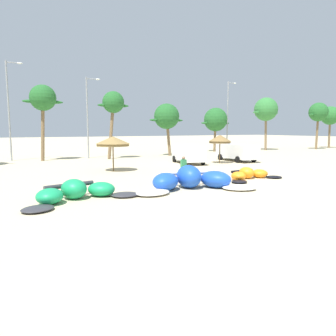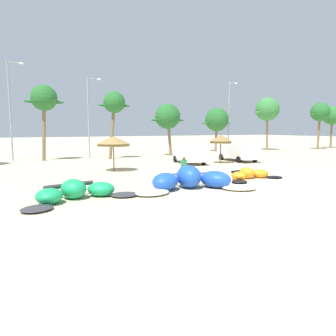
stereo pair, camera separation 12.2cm
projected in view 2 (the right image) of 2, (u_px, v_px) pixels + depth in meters
The scene contains 19 objects.
ground_plane at pixel (250, 182), 20.51m from camera, with size 260.00×260.00×0.00m, color beige.
kite_far_left at pixel (76, 192), 15.29m from camera, with size 5.98×3.42×0.99m.
kite_left at pixel (191, 180), 18.05m from camera, with size 7.14×4.17×1.34m.
kite_left_of_center at pixel (249, 175), 21.63m from camera, with size 4.90×2.44×0.81m.
beach_umbrella_near_van at pixel (113, 141), 25.53m from camera, with size 2.76×2.76×2.86m.
beach_umbrella_middle at pixel (221, 139), 31.44m from camera, with size 2.25×2.25×2.88m.
parked_van at pixel (237, 151), 33.99m from camera, with size 2.66×5.49×1.84m.
parked_car_second at pixel (188, 153), 31.52m from camera, with size 3.07×5.31×1.84m.
person_near_kites at pixel (184, 168), 21.03m from camera, with size 0.36×0.24×1.62m.
palm_left at pixel (44, 99), 33.65m from camera, with size 4.16×2.77×8.17m.
palm_left_of_gap at pixel (114, 104), 35.86m from camera, with size 3.72×2.48×7.75m.
palm_center_left at pixel (168, 117), 40.30m from camera, with size 4.89×3.26×6.72m.
palm_center_right at pixel (217, 120), 48.09m from camera, with size 5.41×3.60×6.72m.
palm_right_of_gap at pixel (267, 110), 50.78m from camera, with size 5.67×3.78×8.55m.
palm_right at pixel (320, 112), 53.29m from camera, with size 4.78×3.19×7.96m.
palm_rightmost at pixel (332, 116), 57.10m from camera, with size 5.02×3.34×7.59m.
lamppost_west_center at pixel (11, 107), 33.70m from camera, with size 1.72×0.24×10.63m.
lamppost_east_center at pixel (89, 114), 36.86m from camera, with size 1.75×0.24×9.43m.
lamppost_east at pixel (229, 113), 48.62m from camera, with size 1.64×0.24×10.70m.
Camera 2 is at (-14.43, -15.17, 3.42)m, focal length 33.52 mm.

